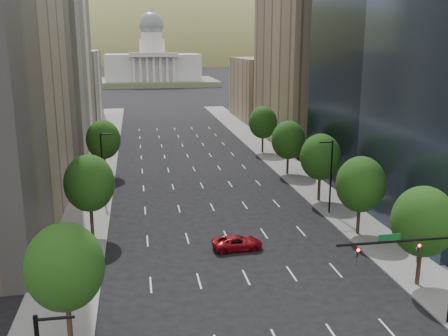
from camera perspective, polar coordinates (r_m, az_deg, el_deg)
sidewalk_left at (r=63.89m, az=-15.26°, el=-4.90°), size 6.00×200.00×0.15m
sidewalk_right at (r=68.11m, az=11.70°, el=-3.52°), size 6.00×200.00×0.15m
midrise_cream_left at (r=104.57m, az=-19.09°, el=11.73°), size 14.00×30.00×35.00m
filler_left at (r=137.69m, az=-16.72°, el=8.70°), size 14.00×26.00×18.00m
parking_tan_right at (r=106.03m, az=9.00°, el=10.97°), size 14.00×30.00×30.00m
filler_right at (r=138.10m, az=4.46°, el=8.83°), size 14.00×26.00×16.00m
tree_right_1 at (r=45.32m, az=21.35°, el=-5.61°), size 5.20×5.20×8.75m
tree_right_2 at (r=55.44m, az=15.02°, el=-1.78°), size 5.20×5.20×8.61m
tree_right_3 at (r=66.09m, az=10.73°, el=1.21°), size 5.20×5.20×8.89m
tree_right_4 at (r=79.15m, az=7.20°, el=3.12°), size 5.20×5.20×8.46m
tree_right_5 at (r=94.29m, az=4.37°, el=5.09°), size 5.20×5.20×8.75m
tree_left_0 at (r=35.72m, az=-17.35°, el=-10.53°), size 5.20×5.20×8.75m
tree_left_1 at (r=54.42m, az=-14.81°, el=-1.67°), size 5.20×5.20×8.97m
tree_left_2 at (r=79.79m, az=-13.33°, el=3.09°), size 5.20×5.20×8.68m
streetlight_rn at (r=61.61m, az=11.81°, el=-0.77°), size 1.70×0.20×9.00m
streetlight_ln at (r=67.22m, az=-13.40°, el=0.37°), size 1.70×0.20×9.00m
traffic_signal at (r=39.03m, az=21.39°, el=-9.66°), size 9.12×0.40×7.38m
capitol at (r=250.44m, az=-7.96°, el=11.14°), size 60.00×40.00×35.20m
foothills at (r=604.07m, az=-5.75°, el=8.35°), size 720.00×413.00×263.00m
car_red_far at (r=51.36m, az=1.50°, el=-8.34°), size 5.13×2.57×1.39m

